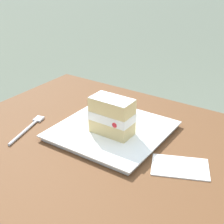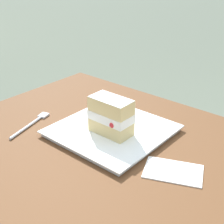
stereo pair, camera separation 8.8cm
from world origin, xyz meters
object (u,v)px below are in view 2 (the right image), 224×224
object	(u,v)px
paper_napkin	(173,171)
patio_table	(111,217)
dessert_fork	(32,123)
cake_slice	(111,116)
dessert_plate	(112,131)

from	to	relation	value
paper_napkin	patio_table	bearing A→B (deg)	52.88
dessert_fork	paper_napkin	distance (m)	0.44
paper_napkin	cake_slice	bearing A→B (deg)	-6.32
patio_table	dessert_fork	size ratio (longest dim) A/B	6.76
dessert_plate	cake_slice	world-z (taller)	cake_slice
patio_table	cake_slice	xyz separation A→B (m)	(0.12, -0.14, 0.18)
dessert_fork	patio_table	bearing A→B (deg)	172.13
dessert_plate	dessert_fork	bearing A→B (deg)	28.03
dessert_plate	paper_napkin	distance (m)	0.23
cake_slice	paper_napkin	xyz separation A→B (m)	(-0.21, 0.02, -0.07)
paper_napkin	dessert_plate	bearing A→B (deg)	-10.89
patio_table	dessert_fork	bearing A→B (deg)	-7.87
dessert_plate	dessert_fork	distance (m)	0.24
cake_slice	dessert_fork	distance (m)	0.25
cake_slice	dessert_fork	bearing A→B (deg)	22.49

